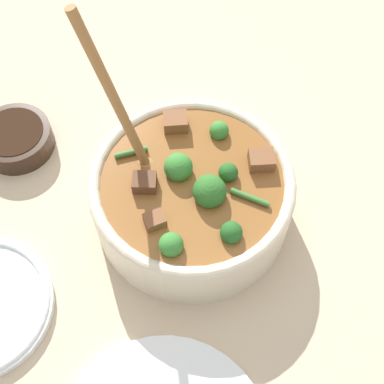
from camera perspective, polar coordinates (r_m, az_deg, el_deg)
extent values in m
plane|color=#C6B293|center=(0.74, 0.00, -2.35)|extent=(4.00, 4.00, 0.00)
cylinder|color=beige|center=(0.70, 0.00, -0.71)|extent=(0.26, 0.26, 0.09)
torus|color=beige|center=(0.66, 0.00, 1.12)|extent=(0.26, 0.26, 0.02)
cylinder|color=brown|center=(0.68, 0.00, 0.17)|extent=(0.24, 0.24, 0.05)
sphere|color=#387F33|center=(0.66, -1.46, 2.67)|extent=(0.04, 0.04, 0.04)
cylinder|color=#6B9956|center=(0.68, -1.42, 1.47)|extent=(0.01, 0.01, 0.02)
sphere|color=#387F33|center=(0.61, -2.57, -5.55)|extent=(0.03, 0.03, 0.03)
cylinder|color=#6B9956|center=(0.63, -2.49, -6.35)|extent=(0.01, 0.01, 0.01)
sphere|color=#387F33|center=(0.70, 2.90, 6.56)|extent=(0.03, 0.03, 0.03)
cylinder|color=#6B9956|center=(0.71, 2.84, 5.68)|extent=(0.01, 0.01, 0.01)
sphere|color=#235B23|center=(0.66, 3.89, 2.10)|extent=(0.02, 0.02, 0.02)
cylinder|color=#6B9956|center=(0.68, 3.80, 1.30)|extent=(0.01, 0.01, 0.01)
sphere|color=#2D6B28|center=(0.64, 1.89, 0.08)|extent=(0.04, 0.04, 0.04)
cylinder|color=#6B9956|center=(0.67, 1.82, -1.22)|extent=(0.01, 0.01, 0.02)
sphere|color=#235B23|center=(0.62, 4.21, -4.32)|extent=(0.03, 0.03, 0.03)
cylinder|color=#6B9956|center=(0.64, 4.10, -5.09)|extent=(0.01, 0.01, 0.01)
cube|color=brown|center=(0.63, -3.99, -3.10)|extent=(0.03, 0.03, 0.02)
cube|color=brown|center=(0.70, -1.78, 7.38)|extent=(0.04, 0.04, 0.02)
cube|color=brown|center=(0.68, 7.39, 3.31)|extent=(0.04, 0.04, 0.02)
cube|color=brown|center=(0.66, -5.07, 0.93)|extent=(0.03, 0.03, 0.02)
cylinder|color=#3D7533|center=(0.65, 6.19, -0.57)|extent=(0.05, 0.02, 0.01)
cylinder|color=#3D7533|center=(0.68, -6.52, 4.23)|extent=(0.04, 0.03, 0.01)
ellipsoid|color=olive|center=(0.68, -4.92, 2.98)|extent=(0.04, 0.03, 0.01)
cylinder|color=olive|center=(0.61, -8.34, 9.91)|extent=(0.07, 0.03, 0.23)
cylinder|color=black|center=(0.83, -18.27, 5.41)|extent=(0.11, 0.11, 0.03)
cylinder|color=black|center=(0.82, -18.50, 5.91)|extent=(0.09, 0.09, 0.01)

